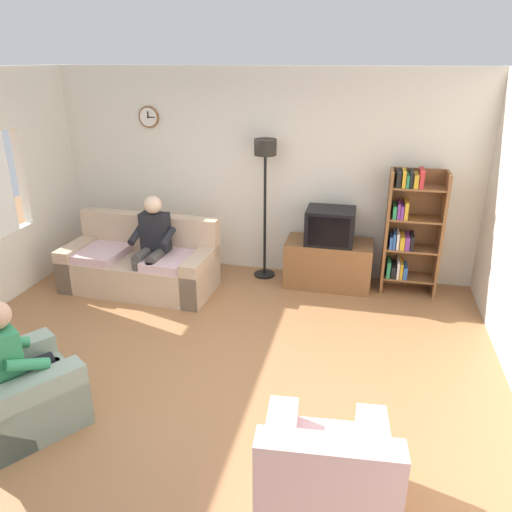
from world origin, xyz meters
TOP-DOWN VIEW (x-y plane):
  - ground_plane at (0.00, 0.00)m, footprint 12.00×12.00m
  - back_wall_assembly at (-0.00, 2.66)m, footprint 6.20×0.17m
  - couch at (-1.37, 1.62)m, footprint 1.93×0.95m
  - tv_stand at (0.97, 2.25)m, footprint 1.10×0.56m
  - tv at (0.97, 2.23)m, footprint 0.60×0.49m
  - bookshelf at (1.93, 2.32)m, footprint 0.68×0.36m
  - floor_lamp at (0.10, 2.35)m, footprint 0.28×0.28m
  - armchair_near_window at (-1.22, -1.03)m, footprint 1.15×1.18m
  - armchair_near_bookshelf at (1.28, -1.33)m, footprint 0.87×0.95m
  - person_on_couch at (-1.14, 1.51)m, footprint 0.52×0.55m
  - person_in_left_armchair at (-1.17, -0.95)m, footprint 0.61×0.64m

SIDE VIEW (x-z plane):
  - ground_plane at x=0.00m, z-range 0.00..0.00m
  - armchair_near_window at x=-1.22m, z-range -0.16..0.74m
  - armchair_near_bookshelf at x=1.28m, z-range -0.16..0.74m
  - tv_stand at x=0.97m, z-range 0.00..0.60m
  - couch at x=-1.37m, z-range -0.14..0.76m
  - person_in_left_armchair at x=-1.17m, z-range 0.04..1.16m
  - person_on_couch at x=-1.14m, z-range 0.08..1.32m
  - bookshelf at x=1.93m, z-range 0.03..1.61m
  - tv at x=0.97m, z-range 0.60..1.04m
  - back_wall_assembly at x=0.00m, z-range 0.00..2.70m
  - floor_lamp at x=0.10m, z-range 0.53..2.38m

